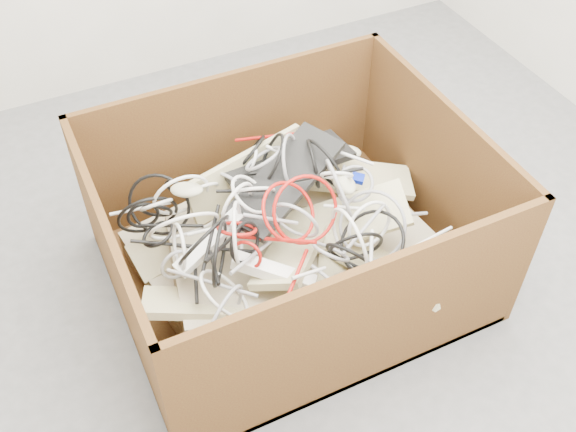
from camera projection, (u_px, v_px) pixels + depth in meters
name	position (u px, v px, depth m)	size (l,w,h in m)	color
ground	(338.00, 254.00, 2.60)	(3.00, 3.00, 0.00)	#555557
cardboard_box	(286.00, 251.00, 2.42)	(1.23, 1.02, 0.61)	#3E1D0F
keyboard_pile	(295.00, 223.00, 2.34)	(1.19, 0.87, 0.38)	beige
mice_scatter	(275.00, 212.00, 2.25)	(0.76, 0.67, 0.16)	#BFBC9A
power_strip_left	(209.00, 242.00, 2.15)	(0.27, 0.05, 0.04)	white
power_strip_right	(274.00, 272.00, 2.12)	(0.27, 0.05, 0.04)	white
vga_plug	(358.00, 178.00, 2.40)	(0.04, 0.04, 0.02)	#0C22BB
cable_tangle	(264.00, 218.00, 2.19)	(1.04, 0.81, 0.47)	silver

